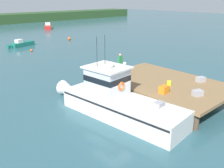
% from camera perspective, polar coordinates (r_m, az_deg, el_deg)
% --- Properties ---
extents(ground_plane, '(200.00, 200.00, 0.00)m').
position_cam_1_polar(ground_plane, '(15.51, 0.95, -7.44)').
color(ground_plane, '#2D5660').
extents(dock, '(6.00, 9.00, 1.20)m').
position_cam_1_polar(dock, '(18.46, 11.92, 0.23)').
color(dock, '#4C3D2D').
rests_on(dock, ground).
extents(main_fishing_boat, '(3.40, 9.94, 4.80)m').
position_cam_1_polar(main_fishing_boat, '(15.35, 0.67, -3.59)').
color(main_fishing_boat, silver).
rests_on(main_fishing_boat, ground).
extents(crate_single_far, '(0.71, 0.61, 0.35)m').
position_cam_1_polar(crate_single_far, '(16.28, 19.00, -1.93)').
color(crate_single_far, '#9E9EA3').
rests_on(crate_single_far, dock).
extents(crate_stack_near_edge, '(0.62, 0.47, 0.46)m').
position_cam_1_polar(crate_stack_near_edge, '(16.15, 11.81, -1.22)').
color(crate_stack_near_edge, orange).
rests_on(crate_stack_near_edge, dock).
extents(crate_stack_mid_dock, '(0.69, 0.58, 0.35)m').
position_cam_1_polar(crate_stack_mid_dock, '(19.00, 19.61, 1.01)').
color(crate_stack_mid_dock, '#9E9EA3').
rests_on(crate_stack_mid_dock, dock).
extents(bait_bucket, '(0.32, 0.32, 0.34)m').
position_cam_1_polar(bait_bucket, '(17.53, 12.92, 0.15)').
color(bait_bucket, yellow).
rests_on(bait_bucket, dock).
extents(deckhand_by_the_boat, '(0.36, 0.22, 1.63)m').
position_cam_1_polar(deckhand_by_the_boat, '(19.57, 1.85, 4.76)').
color(deckhand_by_the_boat, '#383842').
rests_on(deckhand_by_the_boat, dock).
extents(moored_boat_near_channel, '(4.38, 1.89, 1.09)m').
position_cam_1_polar(moored_boat_near_channel, '(39.37, -20.09, 8.57)').
color(moored_boat_near_channel, '#196B5B').
rests_on(moored_boat_near_channel, ground).
extents(moored_boat_mid_harbor, '(3.56, 5.22, 1.37)m').
position_cam_1_polar(moored_boat_mid_harbor, '(59.80, -14.44, 12.57)').
color(moored_boat_mid_harbor, red).
rests_on(moored_boat_mid_harbor, ground).
extents(mooring_buoy_channel_marker, '(0.33, 0.33, 0.33)m').
position_cam_1_polar(mooring_buoy_channel_marker, '(35.43, -17.94, 7.35)').
color(mooring_buoy_channel_marker, '#EA5B19').
rests_on(mooring_buoy_channel_marker, ground).
extents(mooring_buoy_inshore, '(0.37, 0.37, 0.37)m').
position_cam_1_polar(mooring_buoy_inshore, '(26.86, 2.92, 4.68)').
color(mooring_buoy_inshore, silver).
rests_on(mooring_buoy_inshore, ground).
extents(mooring_buoy_outer, '(0.51, 0.51, 0.51)m').
position_cam_1_polar(mooring_buoy_outer, '(43.39, -9.73, 10.21)').
color(mooring_buoy_outer, '#EA5B19').
rests_on(mooring_buoy_outer, ground).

